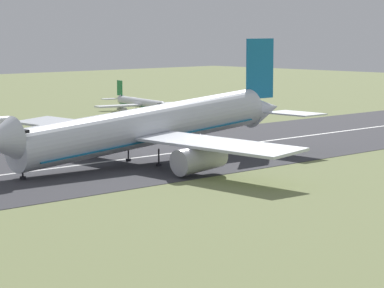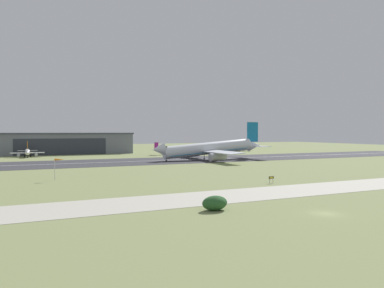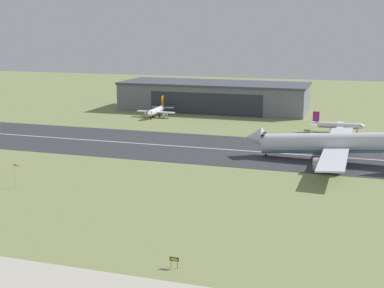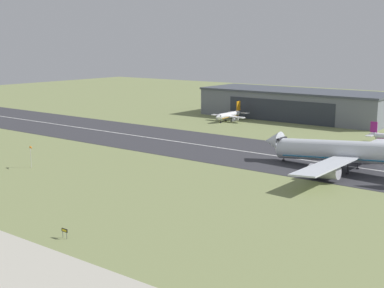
{
  "view_description": "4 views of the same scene",
  "coord_description": "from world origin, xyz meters",
  "px_view_note": "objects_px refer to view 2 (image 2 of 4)",
  "views": [
    {
      "loc": [
        -52.38,
        12.21,
        20.34
      ],
      "look_at": [
        5.72,
        72.43,
        9.71
      ],
      "focal_mm": 85.0,
      "sensor_mm": 36.0,
      "label": 1
    },
    {
      "loc": [
        -46.21,
        -47.06,
        13.67
      ],
      "look_at": [
        13.5,
        82.64,
        9.07
      ],
      "focal_mm": 35.0,
      "sensor_mm": 36.0,
      "label": 2
    },
    {
      "loc": [
        41.63,
        -42.33,
        38.59
      ],
      "look_at": [
        -0.33,
        91.01,
        7.95
      ],
      "focal_mm": 50.0,
      "sensor_mm": 36.0,
      "label": 3
    },
    {
      "loc": [
        88.83,
        -24.67,
        35.03
      ],
      "look_at": [
        10.14,
        77.8,
        10.33
      ],
      "focal_mm": 50.0,
      "sensor_mm": 36.0,
      "label": 4
    }
  ],
  "objects_px": {
    "windsock_pole": "(59,161)",
    "airplane_landing": "(209,149)",
    "shrub_clump": "(215,203)",
    "runway_sign": "(271,178)",
    "airplane_parked_centre": "(27,152)",
    "airplane_parked_east": "(235,148)",
    "airplane_parked_west": "(169,151)"
  },
  "relations": [
    {
      "from": "windsock_pole",
      "to": "airplane_landing",
      "type": "bearing_deg",
      "value": 34.67
    },
    {
      "from": "shrub_clump",
      "to": "runway_sign",
      "type": "height_order",
      "value": "shrub_clump"
    },
    {
      "from": "airplane_parked_centre",
      "to": "airplane_parked_east",
      "type": "distance_m",
      "value": 133.89
    },
    {
      "from": "airplane_parked_west",
      "to": "airplane_parked_east",
      "type": "relative_size",
      "value": 0.8
    },
    {
      "from": "airplane_parked_west",
      "to": "runway_sign",
      "type": "height_order",
      "value": "airplane_parked_west"
    },
    {
      "from": "airplane_parked_west",
      "to": "shrub_clump",
      "type": "xyz_separation_m",
      "value": [
        -50.35,
        -151.42,
        -1.26
      ]
    },
    {
      "from": "airplane_landing",
      "to": "airplane_parked_east",
      "type": "relative_size",
      "value": 2.33
    },
    {
      "from": "windsock_pole",
      "to": "runway_sign",
      "type": "bearing_deg",
      "value": -30.58
    },
    {
      "from": "airplane_parked_west",
      "to": "airplane_parked_east",
      "type": "bearing_deg",
      "value": 17.22
    },
    {
      "from": "airplane_parked_east",
      "to": "windsock_pole",
      "type": "relative_size",
      "value": 4.16
    },
    {
      "from": "airplane_parked_west",
      "to": "windsock_pole",
      "type": "xyz_separation_m",
      "value": [
        -71.24,
        -97.32,
        3.03
      ]
    },
    {
      "from": "shrub_clump",
      "to": "windsock_pole",
      "type": "height_order",
      "value": "windsock_pole"
    },
    {
      "from": "airplane_parked_east",
      "to": "windsock_pole",
      "type": "xyz_separation_m",
      "value": [
        -127.39,
        -114.72,
        3.17
      ]
    },
    {
      "from": "airplane_parked_west",
      "to": "runway_sign",
      "type": "bearing_deg",
      "value": -99.12
    },
    {
      "from": "runway_sign",
      "to": "shrub_clump",
      "type": "bearing_deg",
      "value": -141.15
    },
    {
      "from": "airplane_parked_west",
      "to": "airplane_parked_east",
      "type": "xyz_separation_m",
      "value": [
        56.16,
        17.4,
        -0.14
      ]
    },
    {
      "from": "airplane_parked_east",
      "to": "runway_sign",
      "type": "height_order",
      "value": "airplane_parked_east"
    },
    {
      "from": "airplane_landing",
      "to": "windsock_pole",
      "type": "bearing_deg",
      "value": -145.33
    },
    {
      "from": "airplane_parked_west",
      "to": "runway_sign",
      "type": "distance_m",
      "value": 128.97
    },
    {
      "from": "airplane_parked_west",
      "to": "airplane_parked_east",
      "type": "height_order",
      "value": "airplane_parked_west"
    },
    {
      "from": "airplane_parked_west",
      "to": "shrub_clump",
      "type": "bearing_deg",
      "value": -108.39
    },
    {
      "from": "airplane_parked_east",
      "to": "shrub_clump",
      "type": "bearing_deg",
      "value": -122.25
    },
    {
      "from": "airplane_parked_west",
      "to": "airplane_parked_east",
      "type": "distance_m",
      "value": 58.79
    },
    {
      "from": "runway_sign",
      "to": "airplane_landing",
      "type": "bearing_deg",
      "value": 74.02
    },
    {
      "from": "airplane_landing",
      "to": "airplane_parked_centre",
      "type": "bearing_deg",
      "value": 144.13
    },
    {
      "from": "airplane_parked_centre",
      "to": "windsock_pole",
      "type": "xyz_separation_m",
      "value": [
        6.39,
        -109.38,
        2.8
      ]
    },
    {
      "from": "windsock_pole",
      "to": "runway_sign",
      "type": "xyz_separation_m",
      "value": [
        50.79,
        -30.01,
        -4.18
      ]
    },
    {
      "from": "shrub_clump",
      "to": "airplane_parked_east",
      "type": "bearing_deg",
      "value": 57.75
    },
    {
      "from": "airplane_parked_east",
      "to": "airplane_parked_centre",
      "type": "bearing_deg",
      "value": -177.71
    },
    {
      "from": "windsock_pole",
      "to": "runway_sign",
      "type": "relative_size",
      "value": 3.36
    },
    {
      "from": "shrub_clump",
      "to": "airplane_parked_centre",
      "type": "bearing_deg",
      "value": 99.47
    },
    {
      "from": "airplane_landing",
      "to": "windsock_pole",
      "type": "relative_size",
      "value": 9.69
    }
  ]
}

